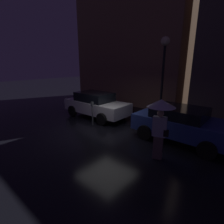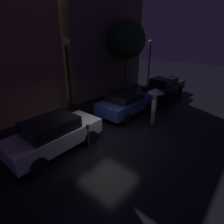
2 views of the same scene
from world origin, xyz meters
TOP-DOWN VIEW (x-y plane):
  - ground_plane at (0.00, 0.00)m, footprint 60.00×60.00m
  - building_facade_left at (-3.41, 6.50)m, footprint 9.47×3.00m
  - parked_car_white at (-2.05, 1.28)m, footprint 4.14×1.91m
  - parked_car_blue at (3.09, 1.30)m, footprint 3.95×2.07m
  - pedestrian_with_umbrella at (3.06, -0.70)m, footprint 0.92×0.92m
  - parking_meter at (-1.14, 0.13)m, footprint 0.12×0.10m
  - street_lamp_near at (0.85, 3.94)m, footprint 0.50×0.50m

SIDE VIEW (x-z plane):
  - ground_plane at x=0.00m, z-range 0.00..0.00m
  - parked_car_blue at x=3.09m, z-range 0.05..1.48m
  - parking_meter at x=-1.14m, z-range 0.15..1.42m
  - parked_car_white at x=-2.05m, z-range 0.04..1.54m
  - pedestrian_with_umbrella at x=3.06m, z-range 0.51..2.60m
  - street_lamp_near at x=0.85m, z-range 1.16..5.78m
  - building_facade_left at x=-3.41m, z-range 0.00..9.42m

